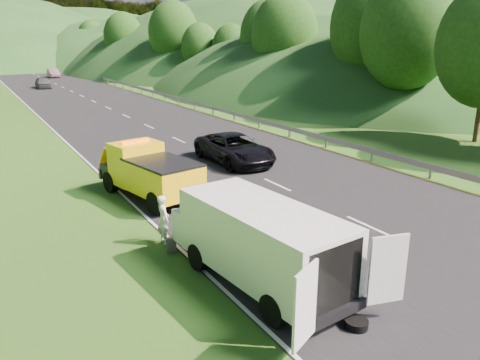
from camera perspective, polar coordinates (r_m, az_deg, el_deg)
ground at (r=17.91m, az=3.92°, el=-5.40°), size 320.00×320.00×0.00m
road_surface at (r=55.49m, az=-17.40°, el=9.13°), size 14.00×200.00×0.02m
guardrail at (r=69.36m, az=-13.92°, el=10.81°), size 0.06×140.00×1.52m
tree_line_right at (r=80.75m, az=-6.69°, el=11.97°), size 14.00×140.00×14.00m
hills_backdrop at (r=149.36m, az=-24.82°, el=12.79°), size 201.00×288.60×44.00m
tow_truck at (r=20.83m, az=-11.05°, el=1.02°), size 3.15×5.99×2.45m
white_van at (r=13.26m, az=2.26°, el=-7.29°), size 3.68×6.97×2.39m
woman at (r=16.48m, az=-9.17°, el=-7.64°), size 0.48×0.64×1.73m
child at (r=16.81m, az=-3.51°, el=-6.93°), size 0.64×0.60×1.05m
worker at (r=12.77m, az=10.89°, el=-15.55°), size 1.27×0.78×1.90m
suitcase at (r=15.72m, az=-8.38°, el=-7.82°), size 0.36×0.27×0.52m
spare_tire at (r=12.31m, az=13.96°, el=-17.10°), size 0.58×0.58×0.20m
passing_suv at (r=26.62m, az=-0.69°, el=2.13°), size 2.71×5.80×1.61m
dist_car_a at (r=72.98m, az=-22.82°, el=10.28°), size 1.83×4.55×1.55m
dist_car_b at (r=92.36m, az=-21.74°, el=11.52°), size 1.64×4.71×1.55m
dist_car_c at (r=111.77m, az=-24.48°, el=11.95°), size 1.79×4.40×1.28m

